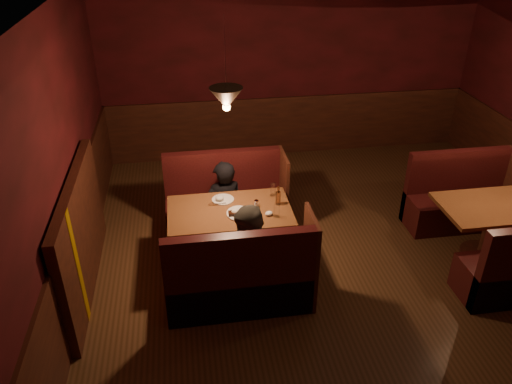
{
  "coord_description": "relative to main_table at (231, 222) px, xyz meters",
  "views": [
    {
      "loc": [
        -1.74,
        -4.22,
        3.7
      ],
      "look_at": [
        -1.01,
        0.54,
        0.95
      ],
      "focal_mm": 35.0,
      "sensor_mm": 36.0,
      "label": 1
    }
  ],
  "objects": [
    {
      "name": "room",
      "position": [
        1.02,
        -0.49,
        0.48
      ],
      "size": [
        6.02,
        7.02,
        2.92
      ],
      "color": "#4E331A",
      "rests_on": "ground"
    },
    {
      "name": "main_table",
      "position": [
        0.0,
        0.0,
        0.0
      ],
      "size": [
        1.39,
        0.84,
        0.97
      ],
      "color": "#552A14",
      "rests_on": "ground"
    },
    {
      "name": "main_bench_far",
      "position": [
        0.01,
        0.79,
        -0.24
      ],
      "size": [
        1.53,
        0.55,
        1.04
      ],
      "color": "black",
      "rests_on": "ground"
    },
    {
      "name": "main_bench_near",
      "position": [
        0.01,
        -0.79,
        -0.24
      ],
      "size": [
        1.53,
        0.55,
        1.04
      ],
      "color": "black",
      "rests_on": "ground"
    },
    {
      "name": "second_table",
      "position": [
        3.04,
        -0.31,
        -0.05
      ],
      "size": [
        1.26,
        0.81,
        0.71
      ],
      "color": "#552A14",
      "rests_on": "ground"
    },
    {
      "name": "second_bench_far",
      "position": [
        3.07,
        0.44,
        -0.26
      ],
      "size": [
        1.4,
        0.52,
        1.0
      ],
      "color": "black",
      "rests_on": "ground"
    },
    {
      "name": "diner_a",
      "position": [
        -0.04,
        0.57,
        0.14
      ],
      "size": [
        0.58,
        0.45,
        1.42
      ],
      "primitive_type": "imported",
      "rotation": [
        0.0,
        0.0,
        3.37
      ],
      "color": "black",
      "rests_on": "ground"
    },
    {
      "name": "diner_b",
      "position": [
        0.14,
        -0.66,
        0.17
      ],
      "size": [
        0.88,
        0.79,
        1.49
      ],
      "primitive_type": "imported",
      "rotation": [
        0.0,
        0.0,
        -0.39
      ],
      "color": "#3C3931",
      "rests_on": "ground"
    }
  ]
}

